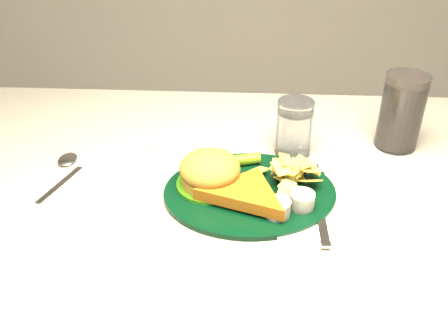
# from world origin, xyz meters

# --- Properties ---
(dinner_plate) EXTENTS (0.30, 0.26, 0.06)m
(dinner_plate) POSITION_xyz_m (0.03, 0.00, 0.78)
(dinner_plate) COLOR black
(dinner_plate) RESTS_ON table
(water_glass) EXTENTS (0.08, 0.08, 0.10)m
(water_glass) POSITION_xyz_m (0.10, 0.14, 0.80)
(water_glass) COLOR white
(water_glass) RESTS_ON table
(cola_glass) EXTENTS (0.08, 0.08, 0.14)m
(cola_glass) POSITION_xyz_m (0.30, 0.18, 0.82)
(cola_glass) COLOR black
(cola_glass) RESTS_ON table
(fork_napkin) EXTENTS (0.15, 0.19, 0.01)m
(fork_napkin) POSITION_xyz_m (0.13, -0.04, 0.76)
(fork_napkin) COLOR silver
(fork_napkin) RESTS_ON table
(spoon) EXTENTS (0.09, 0.16, 0.01)m
(spoon) POSITION_xyz_m (-0.29, 0.01, 0.76)
(spoon) COLOR silver
(spoon) RESTS_ON table
(wrapped_straw) EXTENTS (0.18, 0.07, 0.01)m
(wrapped_straw) POSITION_xyz_m (-0.09, 0.14, 0.75)
(wrapped_straw) COLOR white
(wrapped_straw) RESTS_ON table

